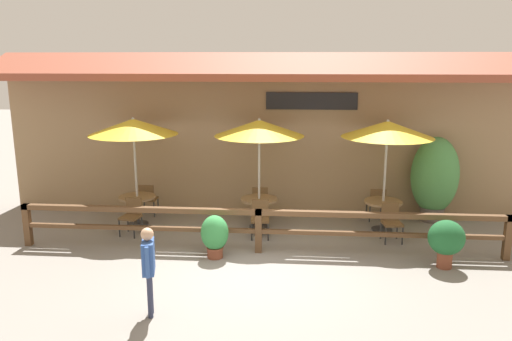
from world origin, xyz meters
name	(u,v)px	position (x,y,z in m)	size (l,w,h in m)	color
ground_plane	(254,272)	(0.00, 0.00, 0.00)	(60.00, 60.00, 0.00)	gray
building_facade	(267,132)	(0.00, 4.10, 2.17)	(14.28, 1.49, 4.23)	#997A56
patio_railing	(259,221)	(0.00, 1.05, 0.70)	(10.40, 0.14, 0.95)	brown
patio_umbrella_near	(133,127)	(-3.15, 2.65, 2.46)	(2.14, 2.14, 2.69)	#B7B2A8
dining_table_near	(137,202)	(-3.15, 2.65, 0.58)	(0.90, 0.90, 0.73)	olive
chair_near_streetside	(132,215)	(-3.06, 1.93, 0.48)	(0.50, 0.50, 0.86)	brown
chair_near_wallside	(148,198)	(-3.10, 3.37, 0.48)	(0.42, 0.42, 0.86)	brown
patio_umbrella_middle	(259,128)	(-0.11, 2.68, 2.46)	(2.14, 2.14, 2.69)	#B7B2A8
dining_table_middle	(259,204)	(-0.11, 2.68, 0.58)	(0.90, 0.90, 0.73)	olive
chair_middle_streetside	(260,217)	(-0.03, 2.00, 0.48)	(0.45, 0.45, 0.86)	brown
chair_middle_wallside	(260,200)	(-0.14, 3.37, 0.48)	(0.45, 0.45, 0.86)	brown
patio_umbrella_far	(387,129)	(2.88, 2.70, 2.46)	(2.14, 2.14, 2.69)	#B7B2A8
dining_table_far	(383,207)	(2.88, 2.70, 0.58)	(0.90, 0.90, 0.73)	olive
chair_far_streetside	(391,220)	(2.95, 1.97, 0.48)	(0.47, 0.47, 0.86)	brown
chair_far_wallside	(377,202)	(2.85, 3.44, 0.48)	(0.45, 0.45, 0.86)	brown
potted_plant_tall_tropical	(215,235)	(-0.88, 0.68, 0.50)	(0.58, 0.52, 0.92)	brown
potted_plant_entrance_palm	(446,240)	(3.75, 0.54, 0.59)	(0.71, 0.64, 0.98)	brown
potted_plant_corner_fern	(435,177)	(4.27, 3.55, 1.14)	(1.18, 1.06, 2.17)	#564C47
pedestrian	(148,260)	(-1.53, -1.79, 0.96)	(0.27, 0.52, 1.49)	#2D334C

